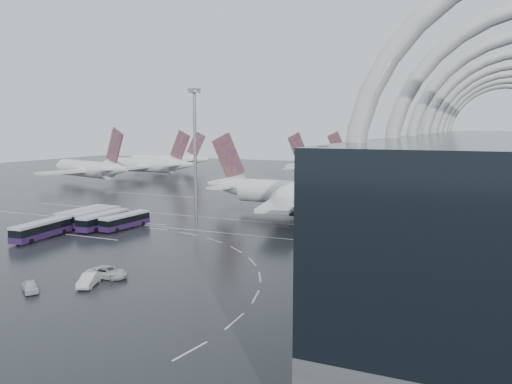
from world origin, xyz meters
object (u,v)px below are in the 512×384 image
at_px(gse_cart_belly_a, 311,213).
at_px(gse_cart_belly_e, 330,210).
at_px(airliner_main, 308,194).
at_px(gse_cart_belly_b, 356,210).
at_px(bus_row_near_a, 82,216).
at_px(bus_row_near_b, 95,217).
at_px(gse_cart_belly_d, 393,216).
at_px(jet_remote_far, 167,161).
at_px(bus_row_far_b, 42,229).
at_px(floodlight_mast, 195,137).
at_px(bus_row_near_c, 103,220).
at_px(van_curve_c, 89,280).
at_px(airliner_gate_b, 348,173).
at_px(bus_row_near_d, 125,221).
at_px(jet_remote_west, 90,169).
at_px(van_curve_b, 30,286).
at_px(van_curve_a, 107,272).
at_px(jet_remote_mid, 149,165).
at_px(airliner_gate_c, 381,164).

relative_size(gse_cart_belly_a, gse_cart_belly_e, 1.07).
distance_m(airliner_main, gse_cart_belly_b, 13.97).
distance_m(bus_row_near_a, bus_row_near_b, 3.29).
height_order(airliner_main, gse_cart_belly_d, airliner_main).
xyz_separation_m(jet_remote_far, gse_cart_belly_e, (104.98, -83.11, -4.44)).
relative_size(bus_row_far_b, floodlight_mast, 0.46).
xyz_separation_m(bus_row_near_c, floodlight_mast, (10.97, 19.55, 17.12)).
bearing_deg(van_curve_c, airliner_gate_b, 66.14).
bearing_deg(bus_row_near_d, jet_remote_west, 50.33).
distance_m(airliner_main, van_curve_b, 71.84).
height_order(bus_row_near_d, van_curve_b, bus_row_near_d).
xyz_separation_m(van_curve_a, van_curve_b, (-5.06, -8.89, -0.12)).
distance_m(jet_remote_mid, gse_cart_belly_d, 122.97).
bearing_deg(jet_remote_mid, bus_row_far_b, 119.22).
bearing_deg(bus_row_near_d, floodlight_mast, -17.24).
bearing_deg(bus_row_near_a, floodlight_mast, -48.13).
distance_m(airliner_main, gse_cart_belly_e, 7.89).
height_order(bus_row_far_b, gse_cart_belly_d, bus_row_far_b).
distance_m(jet_remote_mid, bus_row_near_b, 103.40).
xyz_separation_m(bus_row_far_b, van_curve_a, (28.54, -14.79, -1.01)).
distance_m(bus_row_near_c, gse_cart_belly_a, 48.18).
height_order(airliner_gate_c, bus_row_near_c, airliner_gate_c).
height_order(bus_row_near_d, bus_row_far_b, bus_row_far_b).
xyz_separation_m(bus_row_near_a, gse_cart_belly_d, (61.70, 34.71, -1.21)).
height_order(jet_remote_mid, gse_cart_belly_e, jet_remote_mid).
relative_size(jet_remote_far, bus_row_near_a, 3.17).
height_order(bus_row_near_c, gse_cart_belly_e, bus_row_near_c).
height_order(jet_remote_mid, van_curve_b, jet_remote_mid).
distance_m(jet_remote_west, floodlight_mast, 86.35).
distance_m(airliner_main, floodlight_mast, 30.59).
bearing_deg(jet_remote_west, airliner_main, 179.12).
xyz_separation_m(floodlight_mast, gse_cart_belly_d, (43.24, 16.91, -18.28)).
xyz_separation_m(van_curve_c, gse_cart_belly_b, (19.47, 73.80, -0.33)).
relative_size(jet_remote_mid, floodlight_mast, 1.54).
bearing_deg(bus_row_near_d, jet_remote_far, 34.05).
height_order(van_curve_c, gse_cart_belly_d, van_curve_c).
bearing_deg(gse_cart_belly_a, jet_remote_far, 138.80).
height_order(jet_remote_mid, gse_cart_belly_b, jet_remote_mid).
height_order(van_curve_b, gse_cart_belly_d, van_curve_b).
distance_m(airliner_gate_b, bus_row_near_b, 97.85).
bearing_deg(jet_remote_mid, van_curve_a, 126.88).
bearing_deg(bus_row_near_b, bus_row_near_d, -94.75).
xyz_separation_m(airliner_gate_b, jet_remote_west, (-91.25, -30.29, 0.64)).
height_order(airliner_gate_b, van_curve_a, airliner_gate_b).
height_order(airliner_gate_c, gse_cart_belly_d, airliner_gate_c).
bearing_deg(gse_cart_belly_b, airliner_main, -139.10).
distance_m(airliner_gate_b, bus_row_near_a, 99.59).
distance_m(bus_row_far_b, gse_cart_belly_e, 66.72).
distance_m(jet_remote_mid, bus_row_far_b, 116.68).
height_order(airliner_gate_b, bus_row_far_b, airliner_gate_b).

